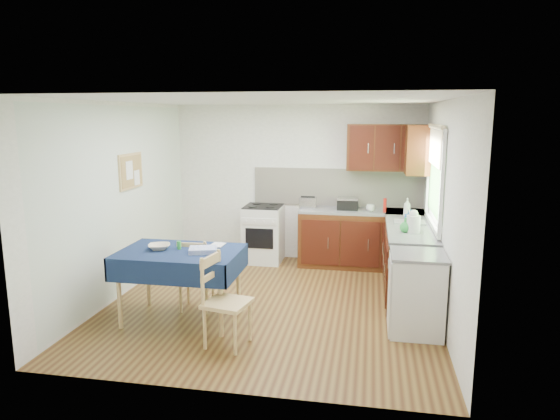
% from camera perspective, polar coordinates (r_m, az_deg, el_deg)
% --- Properties ---
extents(floor, '(4.20, 4.20, 0.00)m').
position_cam_1_polar(floor, '(6.39, -0.91, -10.59)').
color(floor, '#492A13').
rests_on(floor, ground).
extents(ceiling, '(4.00, 4.20, 0.02)m').
position_cam_1_polar(ceiling, '(5.96, -0.99, 12.42)').
color(ceiling, silver).
rests_on(ceiling, wall_back).
extents(wall_back, '(4.00, 0.02, 2.50)m').
position_cam_1_polar(wall_back, '(8.10, 1.98, 3.09)').
color(wall_back, silver).
rests_on(wall_back, ground).
extents(wall_front, '(4.00, 0.02, 2.50)m').
position_cam_1_polar(wall_front, '(4.06, -6.80, -4.65)').
color(wall_front, silver).
rests_on(wall_front, ground).
extents(wall_left, '(0.02, 4.20, 2.50)m').
position_cam_1_polar(wall_left, '(6.73, -17.88, 1.02)').
color(wall_left, silver).
rests_on(wall_left, ground).
extents(wall_right, '(0.02, 4.20, 2.50)m').
position_cam_1_polar(wall_right, '(6.00, 18.14, -0.13)').
color(wall_right, silver).
rests_on(wall_right, ground).
extents(base_cabinets, '(1.90, 2.30, 0.86)m').
position_cam_1_polar(base_cabinets, '(7.35, 11.51, -4.44)').
color(base_cabinets, '#341B09').
rests_on(base_cabinets, ground).
extents(worktop_back, '(1.90, 0.60, 0.04)m').
position_cam_1_polar(worktop_back, '(7.78, 9.31, -0.13)').
color(worktop_back, slate).
rests_on(worktop_back, base_cabinets).
extents(worktop_right, '(0.60, 1.70, 0.04)m').
position_cam_1_polar(worktop_right, '(6.67, 14.68, -2.14)').
color(worktop_right, slate).
rests_on(worktop_right, base_cabinets).
extents(worktop_corner, '(0.60, 0.60, 0.04)m').
position_cam_1_polar(worktop_corner, '(7.79, 14.09, -0.29)').
color(worktop_corner, slate).
rests_on(worktop_corner, base_cabinets).
extents(splashback, '(2.70, 0.02, 0.60)m').
position_cam_1_polar(splashback, '(8.02, 6.56, 2.59)').
color(splashback, silver).
rests_on(splashback, wall_back).
extents(upper_cabinets, '(1.20, 0.85, 0.70)m').
position_cam_1_polar(upper_cabinets, '(7.66, 13.10, 6.90)').
color(upper_cabinets, '#341B09').
rests_on(upper_cabinets, wall_back).
extents(stove, '(0.60, 0.61, 0.92)m').
position_cam_1_polar(stove, '(8.04, -1.91, -2.70)').
color(stove, silver).
rests_on(stove, ground).
extents(window, '(0.04, 1.48, 1.26)m').
position_cam_1_polar(window, '(6.62, 17.32, 4.41)').
color(window, '#2E5C26').
rests_on(window, wall_right).
extents(fridge, '(0.58, 0.60, 0.89)m').
position_cam_1_polar(fridge, '(5.64, 15.34, -9.17)').
color(fridge, silver).
rests_on(fridge, ground).
extents(corkboard, '(0.04, 0.62, 0.47)m').
position_cam_1_polar(corkboard, '(6.94, -16.67, 4.27)').
color(corkboard, tan).
rests_on(corkboard, wall_left).
extents(dining_table, '(1.36, 0.92, 0.82)m').
position_cam_1_polar(dining_table, '(5.80, -11.33, -5.57)').
color(dining_table, '#0F1D3F').
rests_on(dining_table, ground).
extents(chair_far, '(0.42, 0.42, 0.89)m').
position_cam_1_polar(chair_far, '(6.12, -9.64, -7.07)').
color(chair_far, tan).
rests_on(chair_far, ground).
extents(chair_near, '(0.50, 0.50, 0.95)m').
position_cam_1_polar(chair_near, '(5.17, -6.54, -9.92)').
color(chair_near, tan).
rests_on(chair_near, ground).
extents(toaster, '(0.26, 0.16, 0.20)m').
position_cam_1_polar(toaster, '(7.78, 3.20, 0.83)').
color(toaster, silver).
rests_on(toaster, worktop_back).
extents(sandwich_press, '(0.32, 0.28, 0.19)m').
position_cam_1_polar(sandwich_press, '(7.77, 7.76, 0.74)').
color(sandwich_press, black).
rests_on(sandwich_press, worktop_back).
extents(sauce_bottle, '(0.05, 0.05, 0.21)m').
position_cam_1_polar(sauce_bottle, '(7.61, 11.89, 0.52)').
color(sauce_bottle, '#B3140E').
rests_on(sauce_bottle, worktop_back).
extents(yellow_packet, '(0.14, 0.10, 0.18)m').
position_cam_1_polar(yellow_packet, '(7.85, 7.28, 0.83)').
color(yellow_packet, yellow).
rests_on(yellow_packet, worktop_back).
extents(dish_rack, '(0.41, 0.31, 0.19)m').
position_cam_1_polar(dish_rack, '(6.95, 14.60, -1.25)').
color(dish_rack, gray).
rests_on(dish_rack, worktop_right).
extents(kettle, '(0.17, 0.17, 0.29)m').
position_cam_1_polar(kettle, '(6.37, 15.00, -1.38)').
color(kettle, silver).
rests_on(kettle, worktop_right).
extents(cup, '(0.16, 0.16, 0.10)m').
position_cam_1_polar(cup, '(7.66, 10.30, 0.23)').
color(cup, silver).
rests_on(cup, worktop_back).
extents(soap_bottle_a, '(0.12, 0.12, 0.27)m').
position_cam_1_polar(soap_bottle_a, '(7.35, 14.32, 0.27)').
color(soap_bottle_a, silver).
rests_on(soap_bottle_a, worktop_right).
extents(soap_bottle_b, '(0.11, 0.11, 0.19)m').
position_cam_1_polar(soap_bottle_b, '(6.90, 14.49, -0.75)').
color(soap_bottle_b, '#1E64B0').
rests_on(soap_bottle_b, worktop_right).
extents(soap_bottle_c, '(0.14, 0.14, 0.18)m').
position_cam_1_polar(soap_bottle_c, '(6.37, 14.16, -1.68)').
color(soap_bottle_c, green).
rests_on(soap_bottle_c, worktop_right).
extents(plate_bowl, '(0.32, 0.32, 0.06)m').
position_cam_1_polar(plate_bowl, '(5.86, -13.64, -4.11)').
color(plate_bowl, beige).
rests_on(plate_bowl, dining_table).
extents(book, '(0.17, 0.22, 0.02)m').
position_cam_1_polar(book, '(5.93, -7.88, -3.96)').
color(book, white).
rests_on(book, dining_table).
extents(spice_jar, '(0.05, 0.05, 0.09)m').
position_cam_1_polar(spice_jar, '(5.82, -11.46, -3.95)').
color(spice_jar, green).
rests_on(spice_jar, dining_table).
extents(tea_towel, '(0.36, 0.31, 0.05)m').
position_cam_1_polar(tea_towel, '(5.64, -8.79, -4.53)').
color(tea_towel, '#2A419A').
rests_on(tea_towel, dining_table).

